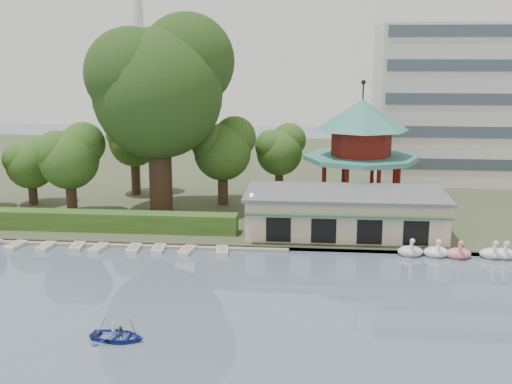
# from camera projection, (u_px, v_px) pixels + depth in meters

# --- Properties ---
(ground_plane) EXTENTS (220.00, 220.00, 0.00)m
(ground_plane) POSITION_uv_depth(u_px,v_px,m) (197.00, 332.00, 40.10)
(ground_plane) COLOR slate
(ground_plane) RESTS_ON ground
(shore) EXTENTS (220.00, 70.00, 0.40)m
(shore) POSITION_uv_depth(u_px,v_px,m) (264.00, 173.00, 90.59)
(shore) COLOR #424930
(shore) RESTS_ON ground
(embankment) EXTENTS (220.00, 0.60, 0.30)m
(embankment) POSITION_uv_depth(u_px,v_px,m) (233.00, 247.00, 56.88)
(embankment) COLOR gray
(embankment) RESTS_ON ground
(dock) EXTENTS (34.00, 1.60, 0.24)m
(dock) POSITION_uv_depth(u_px,v_px,m) (101.00, 243.00, 57.88)
(dock) COLOR gray
(dock) RESTS_ON ground
(boathouse) EXTENTS (18.60, 9.39, 3.90)m
(boathouse) POSITION_uv_depth(u_px,v_px,m) (345.00, 212.00, 60.02)
(boathouse) COLOR beige
(boathouse) RESTS_ON shore
(pavilion) EXTENTS (12.40, 12.40, 13.50)m
(pavilion) POSITION_uv_depth(u_px,v_px,m) (361.00, 143.00, 68.47)
(pavilion) COLOR beige
(pavilion) RESTS_ON shore
(hedge) EXTENTS (30.00, 2.00, 1.80)m
(hedge) POSITION_uv_depth(u_px,v_px,m) (81.00, 221.00, 61.11)
(hedge) COLOR #345A1E
(hedge) RESTS_ON shore
(lamp_post) EXTENTS (0.36, 0.36, 4.28)m
(lamp_post) POSITION_uv_depth(u_px,v_px,m) (252.00, 207.00, 57.70)
(lamp_post) COLOR black
(lamp_post) RESTS_ON shore
(big_tree) EXTENTS (14.68, 13.68, 20.67)m
(big_tree) POSITION_uv_depth(u_px,v_px,m) (160.00, 83.00, 65.30)
(big_tree) COLOR #3A281C
(big_tree) RESTS_ON shore
(small_trees) EXTENTS (38.94, 16.15, 10.21)m
(small_trees) POSITION_uv_depth(u_px,v_px,m) (123.00, 151.00, 70.25)
(small_trees) COLOR #3A281C
(small_trees) RESTS_ON shore
(moored_rowboats) EXTENTS (27.70, 2.69, 0.36)m
(moored_rowboats) POSITION_uv_depth(u_px,v_px,m) (74.00, 247.00, 56.68)
(moored_rowboats) COLOR silver
(moored_rowboats) RESTS_ON ground
(rowboat_with_passengers) EXTENTS (5.06, 3.88, 2.01)m
(rowboat_with_passengers) POSITION_uv_depth(u_px,v_px,m) (117.00, 332.00, 38.84)
(rowboat_with_passengers) COLOR #293AA1
(rowboat_with_passengers) RESTS_ON ground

